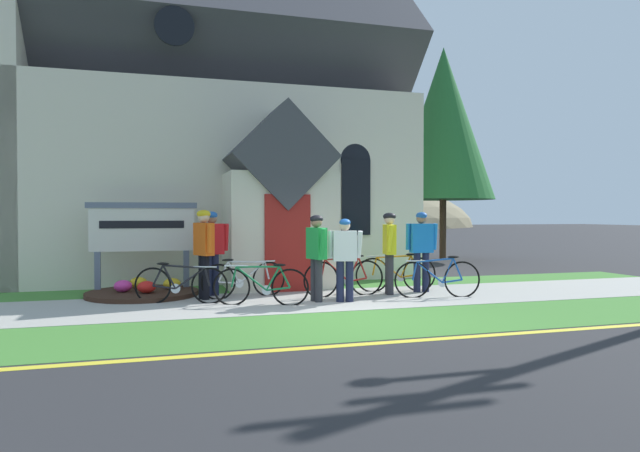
# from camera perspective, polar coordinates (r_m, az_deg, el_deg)

# --- Properties ---
(ground) EXTENTS (140.00, 140.00, 0.00)m
(ground) POSITION_cam_1_polar(r_m,az_deg,el_deg) (13.06, -2.85, -6.17)
(ground) COLOR #2B2B2D
(sidewalk_slab) EXTENTS (32.00, 2.76, 0.01)m
(sidewalk_slab) POSITION_cam_1_polar(r_m,az_deg,el_deg) (10.68, -13.68, -7.82)
(sidewalk_slab) COLOR #A8A59E
(sidewalk_slab) RESTS_ON ground
(grass_verge) EXTENTS (32.00, 2.24, 0.01)m
(grass_verge) POSITION_cam_1_polar(r_m,az_deg,el_deg) (8.22, -12.76, -10.53)
(grass_verge) COLOR #427F33
(grass_verge) RESTS_ON ground
(church_lawn) EXTENTS (24.00, 1.51, 0.01)m
(church_lawn) POSITION_cam_1_polar(r_m,az_deg,el_deg) (12.79, -14.18, -6.34)
(church_lawn) COLOR #427F33
(church_lawn) RESTS_ON ground
(curb_paint_stripe) EXTENTS (28.00, 0.16, 0.01)m
(curb_paint_stripe) POSITION_cam_1_polar(r_m,az_deg,el_deg) (6.98, -12.04, -12.64)
(curb_paint_stripe) COLOR yellow
(curb_paint_stripe) RESTS_ON ground
(church_building) EXTENTS (13.11, 10.03, 12.59)m
(church_building) POSITION_cam_1_polar(r_m,az_deg,el_deg) (17.44, -16.54, 10.62)
(church_building) COLOR beige
(church_building) RESTS_ON ground
(church_sign) EXTENTS (2.27, 0.24, 1.92)m
(church_sign) POSITION_cam_1_polar(r_m,az_deg,el_deg) (12.60, -17.44, -0.47)
(church_sign) COLOR slate
(church_sign) RESTS_ON ground
(flower_bed) EXTENTS (2.24, 2.24, 0.34)m
(flower_bed) POSITION_cam_1_polar(r_m,az_deg,el_deg) (12.20, -17.38, -6.35)
(flower_bed) COLOR #382319
(flower_bed) RESTS_ON ground
(bicycle_silver) EXTENTS (1.73, 0.39, 0.86)m
(bicycle_silver) POSITION_cam_1_polar(r_m,az_deg,el_deg) (11.63, 11.77, -5.19)
(bicycle_silver) COLOR black
(bicycle_silver) RESTS_ON ground
(bicycle_orange) EXTENTS (1.69, 0.55, 0.79)m
(bicycle_orange) POSITION_cam_1_polar(r_m,az_deg,el_deg) (10.96, -13.84, -5.71)
(bicycle_orange) COLOR black
(bicycle_orange) RESTS_ON ground
(bicycle_blue) EXTENTS (1.74, 0.12, 0.86)m
(bicycle_blue) POSITION_cam_1_polar(r_m,az_deg,el_deg) (11.57, 2.47, -5.19)
(bicycle_blue) COLOR black
(bicycle_blue) RESTS_ON ground
(bicycle_green) EXTENTS (1.76, 0.41, 0.81)m
(bicycle_green) POSITION_cam_1_polar(r_m,az_deg,el_deg) (11.51, -7.67, -5.31)
(bicycle_green) COLOR black
(bicycle_green) RESTS_ON ground
(bicycle_red) EXTENTS (1.79, 0.27, 0.84)m
(bicycle_red) POSITION_cam_1_polar(r_m,az_deg,el_deg) (12.43, 7.70, -4.75)
(bicycle_red) COLOR black
(bicycle_red) RESTS_ON ground
(bicycle_yellow) EXTENTS (1.68, 0.64, 0.79)m
(bicycle_yellow) POSITION_cam_1_polar(r_m,az_deg,el_deg) (10.48, -5.94, -5.99)
(bicycle_yellow) COLOR black
(bicycle_yellow) RESTS_ON ground
(cyclist_in_red_jersey) EXTENTS (0.60, 0.36, 1.59)m
(cyclist_in_red_jersey) POSITION_cam_1_polar(r_m,az_deg,el_deg) (10.76, 2.52, -2.83)
(cyclist_in_red_jersey) COLOR #191E38
(cyclist_in_red_jersey) RESTS_ON ground
(cyclist_in_yellow_jersey) EXTENTS (0.32, 0.73, 1.70)m
(cyclist_in_yellow_jersey) POSITION_cam_1_polar(r_m,az_deg,el_deg) (11.83, 7.00, -2.06)
(cyclist_in_yellow_jersey) COLOR #2D2D33
(cyclist_in_yellow_jersey) RESTS_ON ground
(cyclist_in_blue_jersey) EXTENTS (0.31, 0.78, 1.66)m
(cyclist_in_blue_jersey) POSITION_cam_1_polar(r_m,az_deg,el_deg) (10.77, -0.35, -2.56)
(cyclist_in_blue_jersey) COLOR #2D2D33
(cyclist_in_blue_jersey) RESTS_ON ground
(cyclist_in_orange_jersey) EXTENTS (0.68, 0.30, 1.73)m
(cyclist_in_orange_jersey) POSITION_cam_1_polar(r_m,az_deg,el_deg) (11.76, -10.83, -2.01)
(cyclist_in_orange_jersey) COLOR #191E38
(cyclist_in_orange_jersey) RESTS_ON ground
(cyclist_in_green_jersey) EXTENTS (0.66, 0.29, 1.72)m
(cyclist_in_green_jersey) POSITION_cam_1_polar(r_m,az_deg,el_deg) (12.30, 10.17, -1.90)
(cyclist_in_green_jersey) COLOR #191E38
(cyclist_in_green_jersey) RESTS_ON ground
(cyclist_in_white_jersey) EXTENTS (0.38, 0.73, 1.76)m
(cyclist_in_white_jersey) POSITION_cam_1_polar(r_m,az_deg,el_deg) (11.27, -11.61, -2.03)
(cyclist_in_white_jersey) COLOR black
(cyclist_in_white_jersey) RESTS_ON ground
(roadside_conifer) EXTENTS (3.71, 3.71, 7.79)m
(roadside_conifer) POSITION_cam_1_polar(r_m,az_deg,el_deg) (21.56, 12.30, 10.02)
(roadside_conifer) COLOR #3D2D1E
(roadside_conifer) RESTS_ON ground
(distant_hill) EXTENTS (92.54, 42.57, 18.18)m
(distant_hill) POSITION_cam_1_polar(r_m,az_deg,el_deg) (72.37, -19.24, -0.22)
(distant_hill) COLOR #847A5B
(distant_hill) RESTS_ON ground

